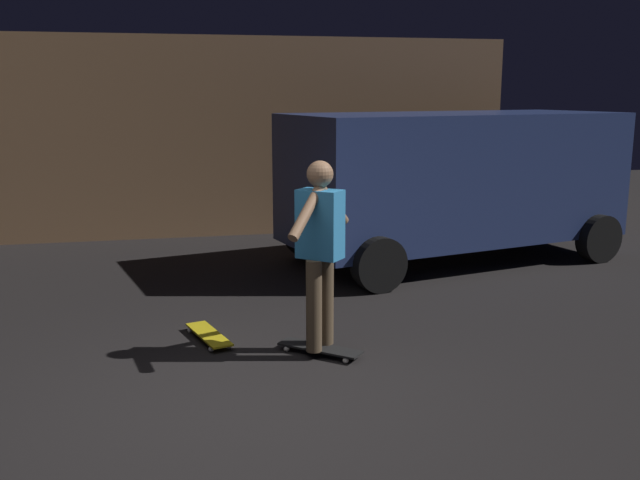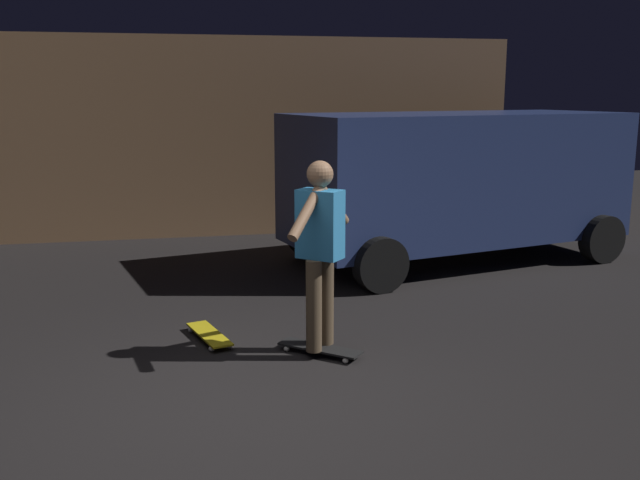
# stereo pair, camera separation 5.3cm
# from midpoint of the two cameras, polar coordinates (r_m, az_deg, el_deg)

# --- Properties ---
(ground_plane) EXTENTS (28.00, 28.00, 0.00)m
(ground_plane) POSITION_cam_midpoint_polar(r_m,az_deg,el_deg) (5.49, -6.87, -13.26)
(ground_plane) COLOR black
(low_building) EXTENTS (12.54, 4.09, 3.18)m
(low_building) POSITION_cam_midpoint_polar(r_m,az_deg,el_deg) (13.63, -15.01, 8.30)
(low_building) COLOR #AD7F56
(low_building) RESTS_ON ground_plane
(parked_van) EXTENTS (4.91, 3.10, 2.03)m
(parked_van) POSITION_cam_midpoint_polar(r_m,az_deg,el_deg) (10.03, 10.51, 4.94)
(parked_van) COLOR navy
(parked_van) RESTS_ON ground_plane
(skateboard_ridden) EXTENTS (0.72, 0.66, 0.07)m
(skateboard_ridden) POSITION_cam_midpoint_polar(r_m,az_deg,el_deg) (6.49, -0.24, -8.64)
(skateboard_ridden) COLOR black
(skateboard_ridden) RESTS_ON ground_plane
(skateboard_spare) EXTENTS (0.41, 0.80, 0.07)m
(skateboard_spare) POSITION_cam_midpoint_polar(r_m,az_deg,el_deg) (6.92, -9.06, -7.48)
(skateboard_spare) COLOR gold
(skateboard_spare) RESTS_ON ground_plane
(skater) EXTENTS (0.71, 0.80, 1.67)m
(skater) POSITION_cam_midpoint_polar(r_m,az_deg,el_deg) (6.21, -0.24, -0.12)
(skater) COLOR brown
(skater) RESTS_ON skateboard_ridden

